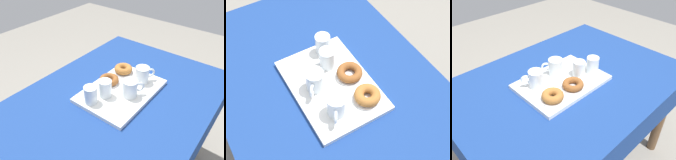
# 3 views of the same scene
# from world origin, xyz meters

# --- Properties ---
(ground_plane) EXTENTS (6.00, 6.00, 0.00)m
(ground_plane) POSITION_xyz_m (0.00, 0.00, 0.00)
(ground_plane) COLOR gray
(dining_table) EXTENTS (1.29, 0.92, 0.74)m
(dining_table) POSITION_xyz_m (0.00, 0.00, 0.65)
(dining_table) COLOR navy
(dining_table) RESTS_ON ground
(serving_tray) EXTENTS (0.46, 0.33, 0.02)m
(serving_tray) POSITION_xyz_m (-0.06, -0.01, 0.75)
(serving_tray) COLOR white
(serving_tray) RESTS_ON dining_table
(tea_mug_left) EXTENTS (0.10, 0.09, 0.09)m
(tea_mug_left) POSITION_xyz_m (-0.04, 0.06, 0.80)
(tea_mug_left) COLOR white
(tea_mug_left) RESTS_ON serving_tray
(tea_mug_right) EXTENTS (0.11, 0.09, 0.09)m
(tea_mug_right) POSITION_xyz_m (-0.19, 0.05, 0.80)
(tea_mug_right) COLOR white
(tea_mug_right) RESTS_ON serving_tray
(water_glass_near) EXTENTS (0.07, 0.07, 0.09)m
(water_glass_near) POSITION_xyz_m (0.04, -0.04, 0.80)
(water_glass_near) COLOR white
(water_glass_near) RESTS_ON serving_tray
(water_glass_far) EXTENTS (0.07, 0.07, 0.09)m
(water_glass_far) POSITION_xyz_m (0.12, -0.07, 0.80)
(water_glass_far) COLOR white
(water_glass_far) RESTS_ON serving_tray
(donut_plate_left) EXTENTS (0.12, 0.12, 0.01)m
(donut_plate_left) POSITION_xyz_m (-0.20, -0.09, 0.76)
(donut_plate_left) COLOR silver
(donut_plate_left) RESTS_ON serving_tray
(sugar_donut_left) EXTENTS (0.11, 0.11, 0.04)m
(sugar_donut_left) POSITION_xyz_m (-0.20, -0.09, 0.78)
(sugar_donut_left) COLOR #A3662D
(sugar_donut_left) RESTS_ON donut_plate_left
(donut_plate_right) EXTENTS (0.12, 0.12, 0.01)m
(donut_plate_right) POSITION_xyz_m (-0.06, -0.09, 0.76)
(donut_plate_right) COLOR silver
(donut_plate_right) RESTS_ON serving_tray
(sugar_donut_right) EXTENTS (0.11, 0.11, 0.03)m
(sugar_donut_right) POSITION_xyz_m (-0.06, -0.09, 0.78)
(sugar_donut_right) COLOR brown
(sugar_donut_right) RESTS_ON donut_plate_right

